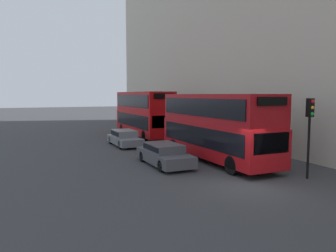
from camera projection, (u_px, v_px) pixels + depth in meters
ground_plane at (250, 186)px, 14.81m from camera, size 200.00×200.00×0.00m
bus_leading at (216, 124)px, 20.21m from camera, size 2.59×10.02×4.16m
bus_second_in_queue at (143, 112)px, 32.09m from camera, size 2.59×10.15×4.38m
car_dark_sedan at (164, 154)px, 19.12m from camera, size 1.87×4.62×1.27m
car_hatchback at (125, 137)px, 26.42m from camera, size 1.79×4.47×1.26m
traffic_light at (310, 121)px, 15.83m from camera, size 0.30×0.36×3.95m
pedestrian at (185, 132)px, 29.73m from camera, size 0.36×0.36×1.59m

